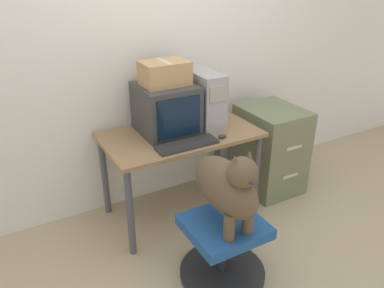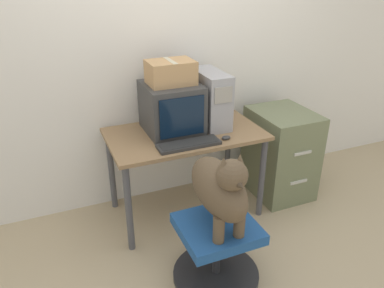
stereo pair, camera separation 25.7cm
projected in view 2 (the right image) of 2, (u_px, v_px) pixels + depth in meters
The scene contains 11 objects.
ground_plane at pixel (202, 233), 2.96m from camera, with size 12.00×12.00×0.00m, color tan.
wall_back at pixel (166, 50), 3.02m from camera, with size 8.00×0.05×2.60m.
desk at pixel (185, 143), 2.97m from camera, with size 1.20×0.69×0.74m.
crt_monitor at pixel (172, 108), 2.88m from camera, with size 0.42×0.44×0.38m.
pc_tower at pixel (210, 99), 2.98m from camera, with size 0.19×0.45×0.44m.
keyboard at pixel (189, 144), 2.70m from camera, with size 0.46×0.15×0.03m.
computer_mouse at pixel (226, 138), 2.80m from camera, with size 0.07×0.05×0.03m.
office_chair at pixel (217, 251), 2.46m from camera, with size 0.58×0.58×0.44m.
dog at pixel (220, 188), 2.23m from camera, with size 0.25×0.58×0.56m.
filing_cabinet at pixel (280, 153), 3.36m from camera, with size 0.48×0.59×0.78m.
cardboard_box at pixel (171, 72), 2.76m from camera, with size 0.34×0.25×0.18m.
Camera 2 is at (-0.99, -2.15, 1.92)m, focal length 35.00 mm.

